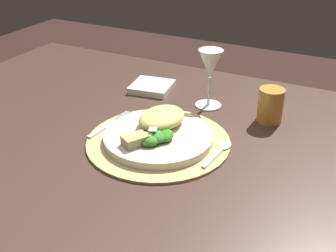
# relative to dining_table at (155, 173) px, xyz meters

# --- Properties ---
(dining_table) EXTENTS (1.46, 0.95, 0.72)m
(dining_table) POSITION_rel_dining_table_xyz_m (0.00, 0.00, 0.00)
(dining_table) COLOR #432E25
(dining_table) RESTS_ON ground
(placemat) EXTENTS (0.34, 0.34, 0.01)m
(placemat) POSITION_rel_dining_table_xyz_m (0.03, -0.03, 0.12)
(placemat) COLOR tan
(placemat) RESTS_ON dining_table
(dinner_plate) EXTENTS (0.26, 0.26, 0.02)m
(dinner_plate) POSITION_rel_dining_table_xyz_m (0.03, -0.03, 0.13)
(dinner_plate) COLOR silver
(dinner_plate) RESTS_ON placemat
(pasta_serving) EXTENTS (0.11, 0.14, 0.04)m
(pasta_serving) POSITION_rel_dining_table_xyz_m (0.02, 0.01, 0.16)
(pasta_serving) COLOR #DBCE6C
(pasta_serving) RESTS_ON dinner_plate
(salad_greens) EXTENTS (0.10, 0.10, 0.03)m
(salad_greens) POSITION_rel_dining_table_xyz_m (0.03, -0.07, 0.15)
(salad_greens) COLOR #345727
(salad_greens) RESTS_ON dinner_plate
(bread_piece) EXTENTS (0.06, 0.07, 0.02)m
(bread_piece) POSITION_rel_dining_table_xyz_m (0.01, -0.10, 0.15)
(bread_piece) COLOR tan
(bread_piece) RESTS_ON dinner_plate
(fork) EXTENTS (0.03, 0.16, 0.00)m
(fork) POSITION_rel_dining_table_xyz_m (-0.12, -0.03, 0.12)
(fork) COLOR silver
(fork) RESTS_ON placemat
(spoon) EXTENTS (0.03, 0.13, 0.01)m
(spoon) POSITION_rel_dining_table_xyz_m (0.18, -0.01, 0.12)
(spoon) COLOR silver
(spoon) RESTS_ON placemat
(napkin) EXTENTS (0.13, 0.13, 0.02)m
(napkin) POSITION_rel_dining_table_xyz_m (-0.14, 0.24, 0.12)
(napkin) COLOR white
(napkin) RESTS_ON dining_table
(wine_glass) EXTENTS (0.07, 0.07, 0.16)m
(wine_glass) POSITION_rel_dining_table_xyz_m (0.06, 0.21, 0.23)
(wine_glass) COLOR silver
(wine_glass) RESTS_ON dining_table
(amber_tumbler) EXTENTS (0.06, 0.06, 0.09)m
(amber_tumbler) POSITION_rel_dining_table_xyz_m (0.23, 0.20, 0.16)
(amber_tumbler) COLOR #CE8833
(amber_tumbler) RESTS_ON dining_table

